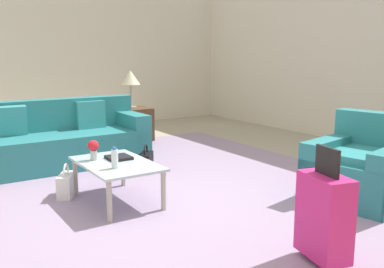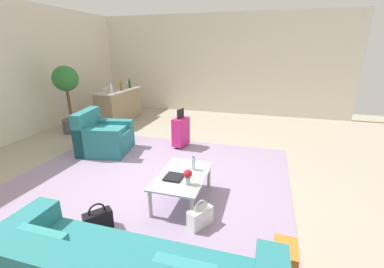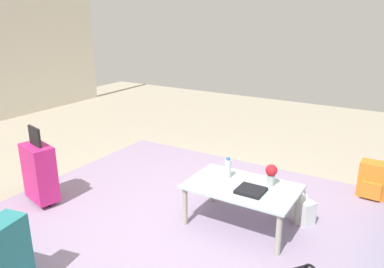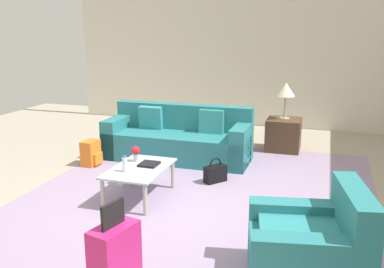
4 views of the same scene
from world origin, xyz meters
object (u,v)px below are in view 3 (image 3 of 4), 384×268
at_px(suitcase_magenta, 39,172).
at_px(handbag_white, 299,208).
at_px(coffee_table_book, 251,190).
at_px(flower_vase, 271,173).
at_px(backpack_orange, 373,181).
at_px(water_bottle, 228,168).
at_px(coffee_table, 242,191).

distance_m(suitcase_magenta, handbag_white, 2.68).
height_order(suitcase_magenta, handbag_white, suitcase_magenta).
height_order(coffee_table_book, flower_vase, flower_vase).
bearing_deg(backpack_orange, handbag_white, 59.04).
relative_size(suitcase_magenta, handbag_white, 2.37).
bearing_deg(handbag_white, water_bottle, 22.83).
distance_m(suitcase_magenta, backpack_orange, 3.60).
relative_size(coffee_table, flower_vase, 4.98).
xyz_separation_m(suitcase_magenta, handbag_white, (-2.45, -1.07, -0.23)).
bearing_deg(backpack_orange, coffee_table, 52.22).
bearing_deg(coffee_table, flower_vase, -145.71).
bearing_deg(backpack_orange, suitcase_magenta, 33.56).
bearing_deg(handbag_white, coffee_table_book, 53.96).
distance_m(coffee_table, suitcase_magenta, 2.12).
bearing_deg(flower_vase, suitcase_magenta, 20.95).
height_order(water_bottle, suitcase_magenta, suitcase_magenta).
bearing_deg(handbag_white, flower_vase, 44.18).
bearing_deg(water_bottle, suitcase_magenta, 23.96).
relative_size(flower_vase, backpack_orange, 0.51).
bearing_deg(water_bottle, coffee_table, 153.43).
xyz_separation_m(coffee_table, handbag_white, (-0.45, -0.37, -0.23)).
bearing_deg(flower_vase, coffee_table_book, 66.50).
bearing_deg(suitcase_magenta, coffee_table_book, -163.70).
distance_m(coffee_table, water_bottle, 0.27).
relative_size(water_bottle, handbag_white, 0.57).
height_order(coffee_table_book, handbag_white, coffee_table_book).
xyz_separation_m(water_bottle, handbag_white, (-0.65, -0.27, -0.38)).
relative_size(coffee_table_book, suitcase_magenta, 0.29).
height_order(coffee_table_book, suitcase_magenta, suitcase_magenta).
bearing_deg(suitcase_magenta, flower_vase, -159.05).
distance_m(coffee_table_book, suitcase_magenta, 2.21).
xyz_separation_m(suitcase_magenta, backpack_orange, (-3.00, -1.99, -0.16)).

